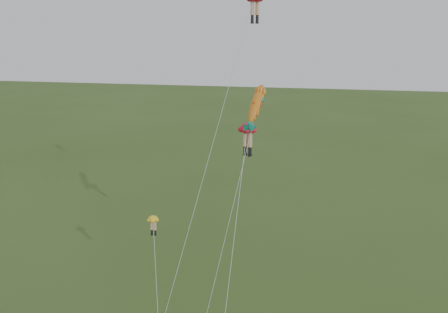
# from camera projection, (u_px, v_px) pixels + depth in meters

# --- Properties ---
(legs_kite_red_high) EXTENTS (6.11, 11.65, 24.28)m
(legs_kite_red_high) POSITION_uv_depth(u_px,v_px,m) (253.00, 6.00, 38.63)
(legs_kite_red_high) COLOR red
(legs_kite_red_high) RESTS_ON ground
(legs_kite_red_mid) EXTENTS (1.98, 9.76, 14.85)m
(legs_kite_red_mid) POSITION_uv_depth(u_px,v_px,m) (247.00, 133.00, 37.05)
(legs_kite_red_mid) COLOR red
(legs_kite_red_mid) RESTS_ON ground
(legs_kite_yellow) EXTENTS (3.42, 7.87, 7.75)m
(legs_kite_yellow) POSITION_uv_depth(u_px,v_px,m) (153.00, 226.00, 37.97)
(legs_kite_yellow) COLOR yellow
(legs_kite_yellow) RESTS_ON ground
(fish_kite) EXTENTS (3.92, 6.88, 17.91)m
(fish_kite) POSITION_uv_depth(u_px,v_px,m) (256.00, 105.00, 36.02)
(fish_kite) COLOR gold
(fish_kite) RESTS_ON ground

